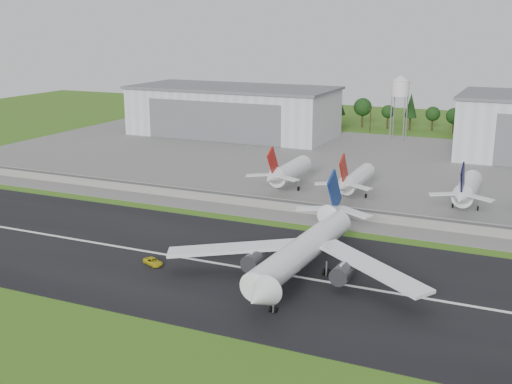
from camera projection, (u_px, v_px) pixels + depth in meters
The scene contains 14 objects.
ground at pixel (227, 285), 131.89m from camera, with size 600.00×600.00×0.00m, color #3D6417.
runway at pixel (247, 269), 140.69m from camera, with size 320.00×60.00×0.10m, color black.
runway_centerline at pixel (247, 268), 140.68m from camera, with size 220.00×1.00×0.02m, color white.
apron at pixel (373, 168), 237.60m from camera, with size 320.00×150.00×0.10m, color slate.
blast_fence at pixel (315, 209), 179.88m from camera, with size 240.00×0.61×3.50m.
hangar_west at pixel (233, 111), 306.07m from camera, with size 97.00×44.00×23.20m.
water_tower at pixel (401, 86), 290.60m from camera, with size 8.40×8.40×29.40m.
utility_poles at pixel (415, 135), 308.10m from camera, with size 230.00×3.00×12.00m, color black, non-canonical shape.
treeline at pixel (420, 131), 321.32m from camera, with size 320.00×16.00×22.00m, color black, non-canonical shape.
main_airliner at pixel (302, 257), 134.00m from camera, with size 57.20×59.22×18.17m.
ground_vehicle at pixel (153, 262), 142.66m from camera, with size 2.47×5.37×1.49m, color gold.
parked_jet_red_a at pixel (287, 172), 204.61m from camera, with size 7.36×31.29×16.68m.
parked_jet_red_b at pixel (354, 180), 195.83m from camera, with size 7.36×31.29×16.36m.
parked_jet_navy at pixel (466, 190), 182.71m from camera, with size 7.36×31.29×16.72m.
Camera 1 is at (55.94, -109.26, 52.29)m, focal length 45.00 mm.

